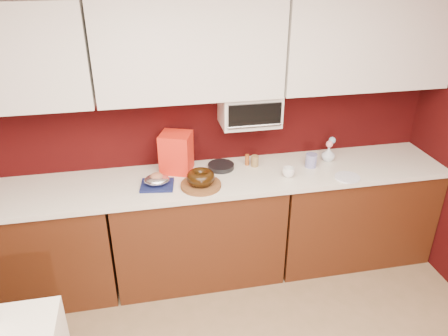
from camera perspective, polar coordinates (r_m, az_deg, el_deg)
name	(u,v)px	position (r m, az deg, el deg)	size (l,w,h in m)	color
wall_back	(189,121)	(3.48, -4.53, 6.08)	(4.00, 0.02, 2.50)	#340707
base_cabinet_left	(25,249)	(3.70, -24.60, -9.61)	(1.31, 0.58, 0.86)	#48210E
base_cabinet_center	(198,229)	(3.60, -3.42, -7.98)	(1.31, 0.58, 0.86)	#48210E
base_cabinet_right	(350,212)	(3.96, 16.11, -5.51)	(1.31, 0.58, 0.86)	#48210E
countertop	(196,181)	(3.36, -3.63, -1.67)	(4.00, 0.62, 0.04)	silver
upper_cabinet_center	(189,49)	(3.16, -4.54, 15.26)	(1.31, 0.33, 0.70)	white
upper_cabinet_right	(366,42)	(3.57, 18.04, 15.43)	(1.31, 0.33, 0.70)	white
toaster_oven	(249,109)	(3.39, 3.35, 7.75)	(0.45, 0.30, 0.25)	white
toaster_oven_door	(255,116)	(3.24, 4.05, 6.83)	(0.40, 0.02, 0.18)	black
toaster_oven_handle	(255,126)	(3.25, 4.08, 5.51)	(0.02, 0.02, 0.42)	silver
cake_base	(201,185)	(3.23, -3.04, -2.25)	(0.30, 0.30, 0.03)	brown
bundt_cake	(201,177)	(3.19, -3.06, -1.21)	(0.21, 0.21, 0.08)	black
navy_towel	(157,185)	(3.27, -8.72, -2.23)	(0.24, 0.20, 0.02)	#141B4C
foil_ham_nest	(157,180)	(3.25, -8.78, -1.52)	(0.19, 0.16, 0.07)	white
roasted_ham	(157,177)	(3.24, -8.81, -1.13)	(0.10, 0.08, 0.06)	#A16549
pandoro_box	(176,152)	(3.41, -6.25, 2.04)	(0.23, 0.21, 0.31)	red
dark_pan	(221,166)	(3.49, -0.40, 0.23)	(0.21, 0.21, 0.04)	black
coffee_mug	(289,171)	(3.38, 8.43, -0.44)	(0.08, 0.08, 0.09)	white
blue_jar	(311,160)	(3.57, 11.31, 0.98)	(0.09, 0.09, 0.11)	navy
flower_vase	(328,153)	(3.70, 13.48, 1.91)	(0.09, 0.09, 0.13)	silver
flower_pink	(329,144)	(3.67, 13.61, 3.06)	(0.06, 0.06, 0.06)	pink
flower_blue	(332,140)	(3.69, 13.95, 3.53)	(0.06, 0.06, 0.06)	#82B1D0
china_plate	(347,177)	(3.48, 15.83, -1.18)	(0.19, 0.19, 0.01)	white
amber_bottle	(247,160)	(3.53, 3.03, 1.07)	(0.03, 0.03, 0.09)	brown
paper_cup	(255,161)	(3.52, 4.04, 0.91)	(0.06, 0.06, 0.09)	olive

